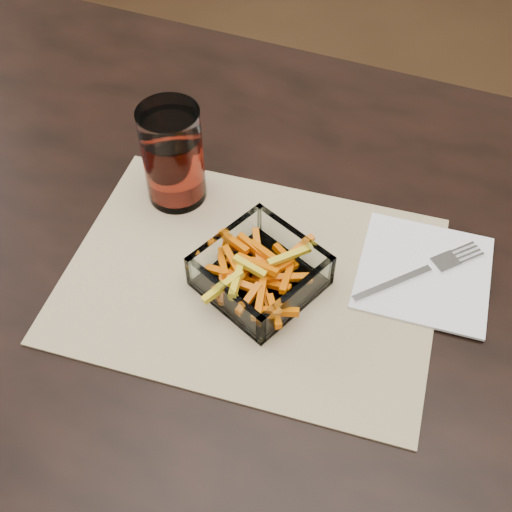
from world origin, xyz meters
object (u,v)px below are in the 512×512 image
Objects in this scene: glass_bowl at (260,273)px; tumbler at (173,159)px; fork at (423,271)px; dining_table at (331,318)px.

tumbler is at bearing 148.01° from glass_bowl.
dining_table is at bearing -112.82° from fork.
dining_table is 0.15m from glass_bowl.
tumbler is 0.95× the size of fork.
tumbler reaches higher than glass_bowl.
fork reaches higher than dining_table.
glass_bowl is 0.20m from fork.
glass_bowl is 1.12× the size of fork.
glass_bowl reaches higher than dining_table.
tumbler is (-0.16, 0.10, 0.04)m from glass_bowl.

